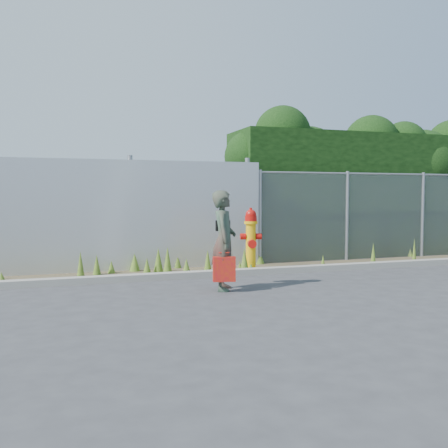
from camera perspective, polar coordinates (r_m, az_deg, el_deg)
ground at (r=7.72m, az=5.45°, el=-7.98°), size 80.00×80.00×0.00m
curb at (r=9.36m, az=0.97°, el=-5.58°), size 16.00×0.22×0.12m
weed_strip at (r=9.82m, az=-2.81°, el=-4.85°), size 16.00×1.34×0.55m
corrugated_fence at (r=9.94m, az=-19.41°, el=0.80°), size 8.50×0.21×2.30m
chainlink_fence at (r=12.34m, az=18.00°, el=0.96°), size 6.50×0.07×2.05m
hedge at (r=13.25m, az=16.04°, el=5.02°), size 7.64×2.09×3.61m
fire_hydrant at (r=9.91m, az=3.10°, el=-1.88°), size 0.42×0.38×1.26m
woman at (r=7.91m, az=-0.02°, el=-1.88°), size 0.57×0.68×1.59m
red_tote_bag at (r=7.75m, az=0.01°, el=-5.17°), size 0.35×0.13×0.46m
black_shoulder_bag at (r=8.12m, az=-0.14°, el=-0.19°), size 0.23×0.10×0.17m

